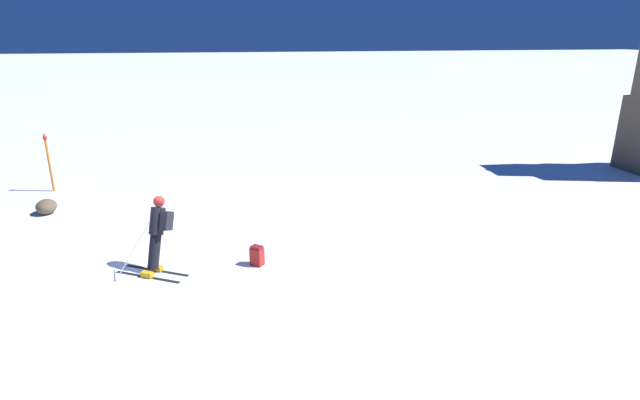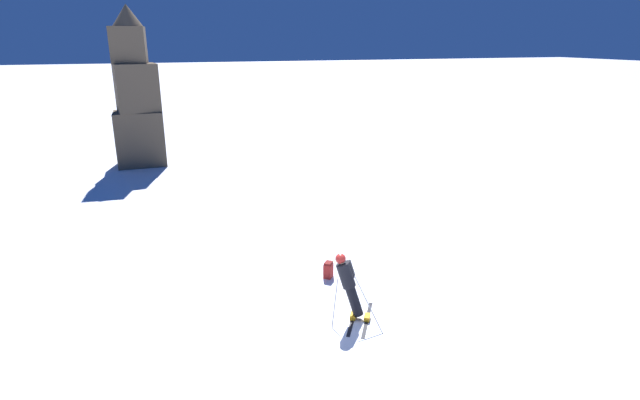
{
  "view_description": "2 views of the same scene",
  "coord_description": "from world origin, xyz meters",
  "px_view_note": "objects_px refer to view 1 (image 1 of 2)",
  "views": [
    {
      "loc": [
        11.94,
        1.64,
        5.4
      ],
      "look_at": [
        -0.29,
        4.28,
        1.22
      ],
      "focal_mm": 28.0,
      "sensor_mm": 36.0,
      "label": 1
    },
    {
      "loc": [
        -3.91,
        -10.28,
        6.86
      ],
      "look_at": [
        1.23,
        4.68,
        1.73
      ],
      "focal_mm": 28.0,
      "sensor_mm": 36.0,
      "label": 2
    }
  ],
  "objects_px": {
    "skier": "(157,230)",
    "trail_marker": "(49,160)",
    "spare_backpack": "(257,256)",
    "exposed_boulder_1": "(46,207)"
  },
  "relations": [
    {
      "from": "skier",
      "to": "trail_marker",
      "type": "height_order",
      "value": "trail_marker"
    },
    {
      "from": "spare_backpack",
      "to": "exposed_boulder_1",
      "type": "relative_size",
      "value": 0.71
    },
    {
      "from": "skier",
      "to": "spare_backpack",
      "type": "xyz_separation_m",
      "value": [
        0.29,
        2.29,
        -0.75
      ]
    },
    {
      "from": "spare_backpack",
      "to": "exposed_boulder_1",
      "type": "xyz_separation_m",
      "value": [
        -5.11,
        -6.15,
        -0.02
      ]
    },
    {
      "from": "skier",
      "to": "trail_marker",
      "type": "relative_size",
      "value": 0.87
    },
    {
      "from": "skier",
      "to": "exposed_boulder_1",
      "type": "relative_size",
      "value": 2.57
    },
    {
      "from": "skier",
      "to": "trail_marker",
      "type": "xyz_separation_m",
      "value": [
        -7.34,
        -4.33,
        0.15
      ]
    },
    {
      "from": "trail_marker",
      "to": "exposed_boulder_1",
      "type": "bearing_deg",
      "value": 10.49
    },
    {
      "from": "skier",
      "to": "spare_backpack",
      "type": "distance_m",
      "value": 2.43
    },
    {
      "from": "exposed_boulder_1",
      "to": "trail_marker",
      "type": "bearing_deg",
      "value": -169.51
    }
  ]
}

